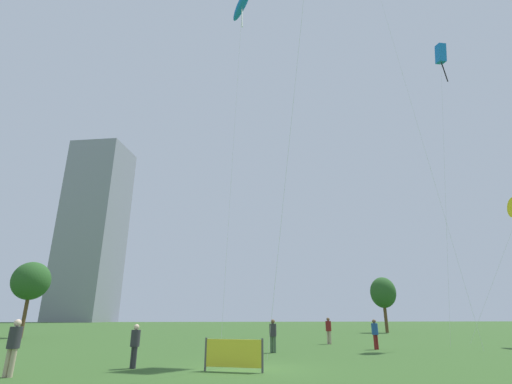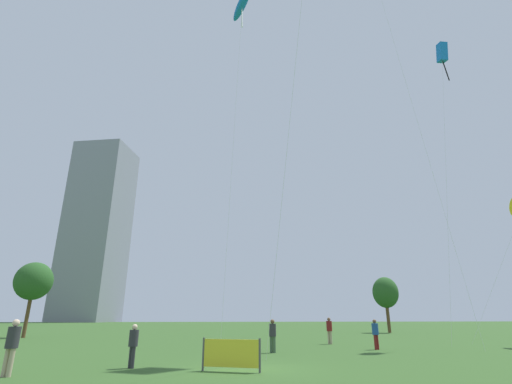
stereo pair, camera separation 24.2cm
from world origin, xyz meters
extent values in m
plane|color=#335623|center=(0.00, 0.00, 0.00)|extent=(280.00, 280.00, 0.00)
cylinder|color=tan|center=(-8.29, -1.08, 0.44)|extent=(0.17, 0.17, 0.89)
cylinder|color=tan|center=(-8.12, -1.14, 0.44)|extent=(0.17, 0.17, 0.89)
cylinder|color=#2D2D33|center=(-8.20, -1.11, 1.24)|extent=(0.41, 0.41, 0.70)
sphere|color=beige|center=(-8.20, -1.11, 1.71)|extent=(0.24, 0.24, 0.24)
cylinder|color=#3F593F|center=(2.14, 6.44, 0.43)|extent=(0.16, 0.16, 0.86)
cylinder|color=#3F593F|center=(1.98, 6.51, 0.43)|extent=(0.16, 0.16, 0.86)
cylinder|color=#2D2D33|center=(2.06, 6.48, 1.20)|extent=(0.39, 0.39, 0.68)
sphere|color=brown|center=(2.06, 6.48, 1.66)|extent=(0.23, 0.23, 0.23)
cylinder|color=#2D2D33|center=(-4.44, 0.63, 0.40)|extent=(0.15, 0.15, 0.79)
cylinder|color=#2D2D33|center=(-4.54, 0.75, 0.40)|extent=(0.15, 0.15, 0.79)
cylinder|color=#2D2D33|center=(-4.49, 0.69, 1.10)|extent=(0.36, 0.36, 0.63)
sphere|color=beige|center=(-4.49, 0.69, 1.52)|extent=(0.21, 0.21, 0.21)
cylinder|color=tan|center=(7.39, 12.74, 0.45)|extent=(0.17, 0.17, 0.90)
cylinder|color=tan|center=(7.28, 12.88, 0.45)|extent=(0.17, 0.17, 0.90)
cylinder|color=maroon|center=(7.34, 12.81, 1.26)|extent=(0.41, 0.41, 0.71)
sphere|color=brown|center=(7.34, 12.81, 1.74)|extent=(0.24, 0.24, 0.24)
cylinder|color=maroon|center=(8.67, 7.81, 0.43)|extent=(0.16, 0.16, 0.85)
cylinder|color=maroon|center=(8.82, 7.89, 0.43)|extent=(0.16, 0.16, 0.85)
cylinder|color=#1E478C|center=(8.74, 7.85, 1.19)|extent=(0.39, 0.39, 0.67)
sphere|color=brown|center=(8.74, 7.85, 1.64)|extent=(0.23, 0.23, 0.23)
cylinder|color=silver|center=(2.30, 0.01, 13.21)|extent=(2.24, 6.03, 26.43)
cylinder|color=silver|center=(-0.35, 7.59, 13.39)|extent=(1.07, 1.81, 26.78)
ellipsoid|color=blue|center=(0.18, 8.48, 26.78)|extent=(1.94, 3.07, 2.04)
cylinder|color=white|center=(0.18, 8.48, 25.31)|extent=(0.11, 0.51, 2.32)
cylinder|color=silver|center=(20.35, 10.90, 5.05)|extent=(4.48, 2.63, 10.10)
cylinder|color=silver|center=(12.83, 6.48, 15.66)|extent=(3.51, 0.82, 31.32)
cylinder|color=silver|center=(17.04, 10.22, 12.84)|extent=(4.75, 1.61, 25.69)
cube|color=blue|center=(19.41, 11.02, 25.69)|extent=(0.72, 1.05, 1.90)
cylinder|color=black|center=(19.41, 11.02, 23.89)|extent=(0.10, 0.55, 2.97)
cylinder|color=brown|center=(-19.31, 24.53, 2.04)|extent=(0.34, 0.34, 4.08)
ellipsoid|color=#285623|center=(-19.31, 24.53, 5.32)|extent=(3.55, 3.55, 3.70)
cylinder|color=brown|center=(20.92, 31.66, 1.89)|extent=(0.40, 0.40, 3.78)
ellipsoid|color=#285623|center=(20.92, 31.66, 4.92)|extent=(3.24, 3.24, 3.87)
cube|color=gray|center=(-49.43, 138.73, 35.83)|extent=(24.45, 23.99, 71.65)
cylinder|color=#4C4C4C|center=(-1.67, -0.34, 0.58)|extent=(0.08, 0.08, 1.16)
cylinder|color=#4C4C4C|center=(0.38, -1.14, 0.58)|extent=(0.08, 0.08, 1.16)
cube|color=yellow|center=(-0.65, -0.74, 0.63)|extent=(2.07, 0.83, 0.96)
camera|label=1|loc=(-1.65, -15.61, 1.92)|focal=25.87mm
camera|label=2|loc=(-1.41, -15.63, 1.92)|focal=25.87mm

